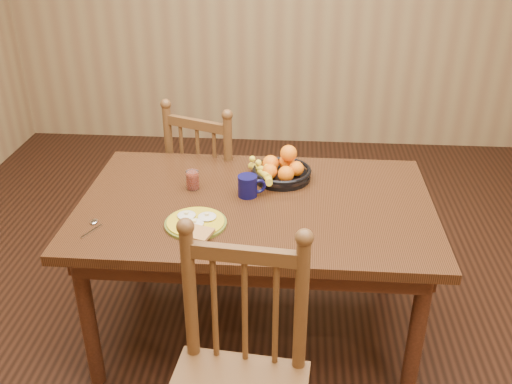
# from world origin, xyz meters

# --- Properties ---
(room) EXTENTS (4.52, 5.02, 2.72)m
(room) POSITION_xyz_m (0.00, 0.00, 1.35)
(room) COLOR black
(room) RESTS_ON ground
(dining_table) EXTENTS (1.60, 1.00, 0.75)m
(dining_table) POSITION_xyz_m (0.00, 0.00, 0.67)
(dining_table) COLOR black
(dining_table) RESTS_ON ground
(chair_far) EXTENTS (0.58, 0.57, 1.00)m
(chair_far) POSITION_xyz_m (-0.30, 0.65, 0.49)
(chair_far) COLOR #503118
(chair_far) RESTS_ON ground
(breakfast_plate) EXTENTS (0.26, 0.30, 0.04)m
(breakfast_plate) POSITION_xyz_m (-0.24, -0.22, 0.76)
(breakfast_plate) COLOR #59601E
(breakfast_plate) RESTS_ON dining_table
(fork) EXTENTS (0.09, 0.18, 0.00)m
(fork) POSITION_xyz_m (-0.22, -0.19, 0.75)
(fork) COLOR silver
(fork) RESTS_ON dining_table
(spoon) EXTENTS (0.06, 0.15, 0.01)m
(spoon) POSITION_xyz_m (-0.67, -0.26, 0.75)
(spoon) COLOR silver
(spoon) RESTS_ON dining_table
(coffee_mug) EXTENTS (0.13, 0.09, 0.10)m
(coffee_mug) POSITION_xyz_m (-0.04, 0.06, 0.80)
(coffee_mug) COLOR #0A0A38
(coffee_mug) RESTS_ON dining_table
(juice_glass) EXTENTS (0.06, 0.06, 0.09)m
(juice_glass) POSITION_xyz_m (-0.31, 0.11, 0.79)
(juice_glass) COLOR silver
(juice_glass) RESTS_ON dining_table
(fruit_bowl) EXTENTS (0.32, 0.32, 0.17)m
(fruit_bowl) POSITION_xyz_m (0.10, 0.24, 0.80)
(fruit_bowl) COLOR black
(fruit_bowl) RESTS_ON dining_table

